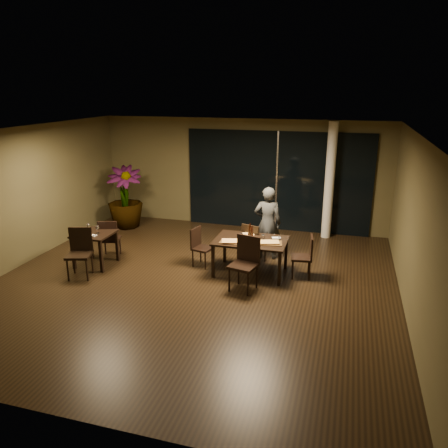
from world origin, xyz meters
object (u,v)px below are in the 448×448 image
main_table (251,243)px  chair_side_far (109,237)px  chair_main_right (305,254)px  bottle_c (250,231)px  chair_main_near (245,260)px  bottle_b (252,233)px  bottle_a (249,232)px  diner (268,223)px  side_table (95,238)px  chair_main_far (253,242)px  chair_main_left (200,245)px  chair_side_near (80,250)px  potted_plant (125,197)px

main_table → chair_side_far: size_ratio=1.62×
chair_main_right → bottle_c: size_ratio=2.76×
chair_main_near → bottle_b: 0.84m
bottle_a → chair_main_near: bearing=-82.5°
chair_main_near → diner: 1.71m
chair_side_far → bottle_b: 3.33m
main_table → bottle_c: 0.26m
side_table → chair_main_far: chair_main_far is taller
chair_main_near → main_table: bearing=107.7°
chair_main_left → bottle_b: 1.26m
bottle_a → chair_main_right: bearing=4.2°
chair_main_far → chair_side_far: bearing=29.6°
chair_main_far → bottle_a: 0.62m
chair_main_near → bottle_c: size_ratio=3.25×
chair_main_near → chair_main_right: (1.07, 0.85, -0.09)m
chair_main_near → bottle_a: size_ratio=3.43×
chair_main_right → bottle_a: 1.24m
chair_side_far → main_table: bearing=162.9°
main_table → side_table: 3.44m
main_table → chair_side_near: (-3.38, -1.09, -0.10)m
main_table → chair_side_near: 3.56m
chair_side_near → bottle_b: bearing=1.7°
main_table → potted_plant: (-4.09, 2.18, 0.18)m
main_table → bottle_c: size_ratio=4.62×
main_table → chair_main_right: size_ratio=1.67×
chair_side_far → chair_side_near: bearing=66.9°
side_table → bottle_a: (3.36, 0.54, 0.28)m
chair_side_far → diner: bearing=178.1°
bottle_c → chair_main_left: bearing=179.0°
chair_main_left → diner: 1.62m
bottle_a → chair_main_far: bearing=93.7°
side_table → chair_main_right: size_ratio=0.89×
chair_side_near → bottle_b: (3.39, 1.14, 0.32)m
chair_main_left → bottle_c: (1.13, -0.02, 0.44)m
chair_main_near → chair_side_far: bearing=-178.4°
main_table → bottle_b: (0.01, 0.05, 0.22)m
chair_side_near → bottle_a: (3.34, 1.13, 0.33)m
chair_side_far → chair_side_near: chair_side_near is taller
chair_side_far → potted_plant: size_ratio=0.54×
diner → potted_plant: (-4.26, 1.23, 0.02)m
chair_main_far → chair_main_near: (0.13, -1.25, 0.07)m
potted_plant → bottle_c: bearing=-27.2°
bottle_b → chair_main_far: bearing=99.8°
chair_side_far → bottle_c: (3.26, 0.17, 0.40)m
chair_main_left → potted_plant: bearing=68.4°
bottle_c → bottle_b: bearing=-46.9°
chair_main_near → bottle_a: bearing=110.3°
main_table → potted_plant: 4.64m
chair_main_near → chair_main_right: chair_main_near is taller
chair_main_near → diner: size_ratio=0.63×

